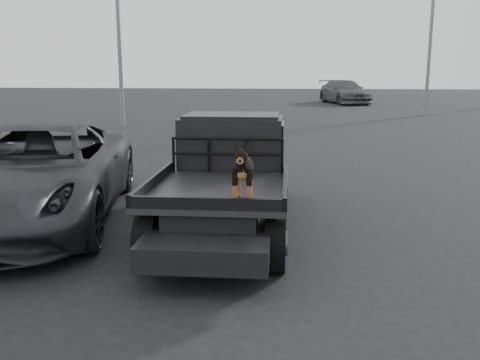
# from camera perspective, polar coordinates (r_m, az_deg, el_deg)

# --- Properties ---
(ground) EXTENTS (120.00, 120.00, 0.00)m
(ground) POSITION_cam_1_polar(r_m,az_deg,el_deg) (6.96, 1.56, -9.91)
(ground) COLOR black
(ground) RESTS_ON ground
(flatbed_ute) EXTENTS (2.00, 5.40, 0.92)m
(flatbed_ute) POSITION_cam_1_polar(r_m,az_deg,el_deg) (8.56, -1.48, -2.47)
(flatbed_ute) COLOR black
(flatbed_ute) RESTS_ON ground
(ute_cab) EXTENTS (1.72, 1.30, 0.88)m
(ute_cab) POSITION_cam_1_polar(r_m,az_deg,el_deg) (9.32, -0.85, 4.36)
(ute_cab) COLOR black
(ute_cab) RESTS_ON flatbed_ute
(headache_rack) EXTENTS (1.80, 0.08, 0.55)m
(headache_rack) POSITION_cam_1_polar(r_m,az_deg,el_deg) (8.60, -1.36, 2.61)
(headache_rack) COLOR black
(headache_rack) RESTS_ON flatbed_ute
(dog) EXTENTS (0.32, 0.60, 0.74)m
(dog) POSITION_cam_1_polar(r_m,az_deg,el_deg) (6.79, 0.35, 0.90)
(dog) COLOR black
(dog) RESTS_ON flatbed_ute
(parked_suv) EXTENTS (3.75, 6.37, 1.66)m
(parked_suv) POSITION_cam_1_polar(r_m,az_deg,el_deg) (9.67, -21.21, 0.65)
(parked_suv) COLOR #2C2C31
(parked_suv) RESTS_ON ground
(distant_car_b) EXTENTS (3.80, 6.17, 1.67)m
(distant_car_b) POSITION_cam_1_polar(r_m,az_deg,el_deg) (39.94, 11.09, 9.22)
(distant_car_b) COLOR #494A4F
(distant_car_b) RESTS_ON ground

